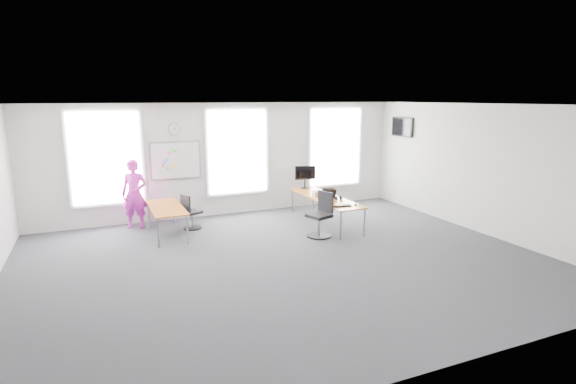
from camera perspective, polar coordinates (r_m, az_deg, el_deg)
name	(u,v)px	position (r m, az deg, el deg)	size (l,w,h in m)	color
floor	(284,261)	(8.86, -0.45, -8.78)	(10.00, 10.00, 0.00)	#26262B
ceiling	(284,105)	(8.29, -0.48, 11.01)	(10.00, 10.00, 0.00)	silver
wall_back	(227,159)	(12.19, -7.81, 4.11)	(10.00, 10.00, 0.00)	silver
wall_front	(428,251)	(5.12, 17.33, -7.20)	(10.00, 10.00, 0.00)	silver
wall_right	(483,169)	(11.34, 23.54, 2.65)	(10.00, 10.00, 0.00)	silver
window_left	(106,158)	(11.70, -22.12, 4.01)	(1.60, 0.06, 2.20)	silver
window_mid	(237,152)	(12.22, -6.44, 5.11)	(1.60, 0.06, 2.20)	silver
window_right	(335,147)	(13.39, 5.99, 5.71)	(1.60, 0.06, 2.20)	silver
desk_right	(325,199)	(11.34, 4.77, -0.85)	(0.74, 2.78, 0.68)	#B9751C
desk_left	(166,209)	(10.72, -15.20, -2.11)	(0.73, 1.83, 0.67)	#B9751C
chair_right	(321,217)	(10.31, 4.20, -3.20)	(0.59, 0.59, 1.02)	black
chair_left	(190,214)	(11.12, -12.31, -2.74)	(0.51, 0.51, 0.85)	black
person	(135,194)	(11.49, -18.91, -0.24)	(0.61, 0.40, 1.68)	#E629C6
whiteboard	(176,161)	(11.86, -14.08, 3.90)	(1.20, 0.03, 0.90)	white
wall_clock	(174,129)	(11.78, -14.28, 7.75)	(0.30, 0.30, 0.04)	gray
tv	(402,127)	(13.44, 14.31, 8.00)	(0.06, 0.90, 0.55)	black
keyboard	(342,206)	(10.41, 6.90, -1.75)	(0.43, 0.15, 0.02)	black
mouse	(355,205)	(10.54, 8.57, -1.59)	(0.06, 0.10, 0.04)	black
lens_cap	(342,201)	(10.89, 6.89, -1.17)	(0.07, 0.07, 0.01)	black
headphones	(338,198)	(11.04, 6.43, -0.77)	(0.17, 0.09, 0.10)	black
laptop_sleeve	(329,194)	(11.15, 5.23, -0.21)	(0.32, 0.25, 0.25)	black
paper_stack	(320,193)	(11.50, 4.02, -0.15)	(0.33, 0.24, 0.11)	beige
monitor	(305,175)	(12.28, 2.20, 2.17)	(0.56, 0.23, 0.63)	black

